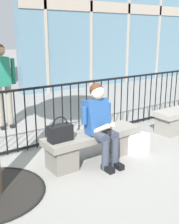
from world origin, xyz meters
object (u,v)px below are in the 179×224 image
object	(u,v)px
stone_bench	(93,143)
handbag_on_bench	(60,132)
shopping_bag	(139,144)
seated_person_with_phone	(100,122)
bystander_at_railing	(2,80)

from	to	relation	value
stone_bench	handbag_on_bench	xyz separation A→B (m)	(-0.58, -0.01, 0.30)
handbag_on_bench	shopping_bag	world-z (taller)	handbag_on_bench
handbag_on_bench	shopping_bag	size ratio (longest dim) A/B	0.81
shopping_bag	seated_person_with_phone	bearing A→B (deg)	169.27
shopping_bag	bystander_at_railing	distance (m)	3.00
seated_person_with_phone	bystander_at_railing	bearing A→B (deg)	104.24
seated_person_with_phone	handbag_on_bench	bearing A→B (deg)	169.00
shopping_bag	bystander_at_railing	world-z (taller)	bystander_at_railing
seated_person_with_phone	handbag_on_bench	size ratio (longest dim) A/B	3.42
seated_person_with_phone	bystander_at_railing	world-z (taller)	bystander_at_railing
bystander_at_railing	seated_person_with_phone	bearing A→B (deg)	-75.76
seated_person_with_phone	shopping_bag	bearing A→B (deg)	-10.73
stone_bench	seated_person_with_phone	size ratio (longest dim) A/B	1.32
stone_bench	bystander_at_railing	world-z (taller)	bystander_at_railing
handbag_on_bench	bystander_at_railing	bearing A→B (deg)	90.20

